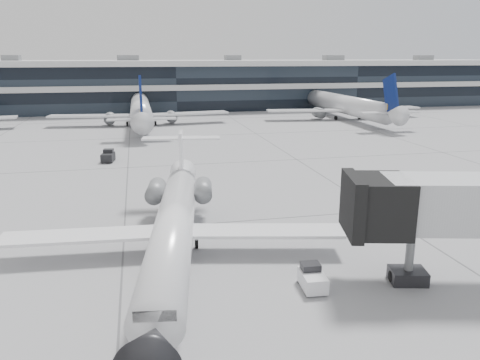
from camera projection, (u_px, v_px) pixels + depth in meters
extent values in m
plane|color=gray|center=(258.00, 220.00, 35.80)|extent=(220.00, 220.00, 0.00)
cube|color=black|center=(173.00, 87.00, 111.94)|extent=(170.00, 22.00, 10.00)
cylinder|color=white|center=(173.00, 229.00, 28.19)|extent=(5.40, 21.34, 2.39)
cone|color=black|center=(152.00, 347.00, 16.77)|extent=(2.72, 2.79, 2.39)
cone|color=white|center=(182.00, 176.00, 39.72)|extent=(2.65, 3.13, 2.27)
cube|color=white|center=(81.00, 236.00, 28.80)|extent=(9.87, 3.01, 0.19)
cube|color=white|center=(266.00, 231.00, 29.60)|extent=(9.99, 4.31, 0.19)
cylinder|color=slate|center=(156.00, 191.00, 34.97)|extent=(1.74, 3.17, 1.33)
cylinder|color=slate|center=(203.00, 190.00, 35.21)|extent=(1.74, 3.17, 1.33)
cube|color=white|center=(181.00, 156.00, 38.73)|extent=(0.57, 2.31, 3.98)
cube|color=white|center=(181.00, 138.00, 38.71)|extent=(6.50, 2.31, 0.14)
cylinder|color=black|center=(162.00, 335.00, 20.55)|extent=(0.23, 0.51, 0.50)
cylinder|color=black|center=(156.00, 245.00, 30.25)|extent=(0.29, 0.59, 0.57)
cylinder|color=black|center=(197.00, 244.00, 30.44)|extent=(0.29, 0.59, 0.57)
cube|color=black|center=(381.00, 205.00, 24.84)|extent=(3.49, 3.96, 2.99)
cylinder|color=slate|center=(410.00, 257.00, 25.58)|extent=(0.47, 0.47, 2.99)
cube|color=black|center=(408.00, 276.00, 25.86)|extent=(2.21, 1.90, 0.75)
cube|color=white|center=(313.00, 280.00, 25.07)|extent=(1.32, 2.08, 0.82)
cube|color=black|center=(311.00, 267.00, 25.37)|extent=(1.06, 0.89, 0.46)
cylinder|color=black|center=(300.00, 280.00, 25.78)|extent=(0.19, 0.41, 0.40)
cylinder|color=black|center=(317.00, 279.00, 25.92)|extent=(0.19, 0.41, 0.40)
cylinder|color=black|center=(307.00, 293.00, 24.38)|extent=(0.19, 0.41, 0.40)
cylinder|color=black|center=(326.00, 291.00, 24.52)|extent=(0.19, 0.41, 0.40)
cone|color=orange|center=(162.00, 206.00, 38.03)|extent=(0.41, 0.41, 0.63)
cube|color=orange|center=(162.00, 210.00, 38.11)|extent=(0.50, 0.50, 0.03)
cube|color=black|center=(108.00, 157.00, 55.39)|extent=(1.65, 2.42, 0.92)
cube|color=black|center=(109.00, 151.00, 55.73)|extent=(1.25, 1.08, 0.51)
cylinder|color=black|center=(105.00, 158.00, 56.23)|extent=(0.25, 0.47, 0.45)
cylinder|color=black|center=(114.00, 158.00, 56.30)|extent=(0.25, 0.47, 0.45)
cylinder|color=black|center=(102.00, 161.00, 54.65)|extent=(0.25, 0.47, 0.45)
cylinder|color=black|center=(112.00, 161.00, 54.72)|extent=(0.25, 0.47, 0.45)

